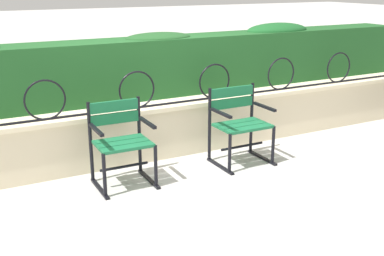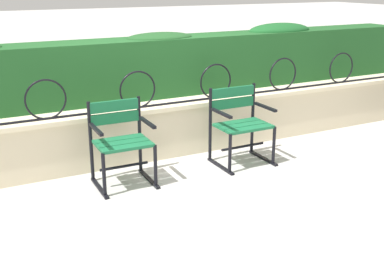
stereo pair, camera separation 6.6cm
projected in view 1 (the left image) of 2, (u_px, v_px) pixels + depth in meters
The scene contains 6 objects.
ground_plane at pixel (196, 181), 4.96m from camera, with size 60.00×60.00×0.00m, color #B7B5AF.
stone_wall at pixel (159, 129), 5.62m from camera, with size 8.06×0.41×0.62m.
iron_arch_fence at pixel (141, 92), 5.31m from camera, with size 7.50×0.02×0.42m.
hedge_row at pixel (145, 66), 5.80m from camera, with size 7.89×0.53×0.80m.
park_chair_left at pixel (121, 140), 4.81m from camera, with size 0.57×0.53×0.84m.
park_chair_right at pixel (239, 122), 5.39m from camera, with size 0.61×0.52×0.84m.
Camera 1 is at (-2.19, -4.02, 1.99)m, focal length 45.29 mm.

